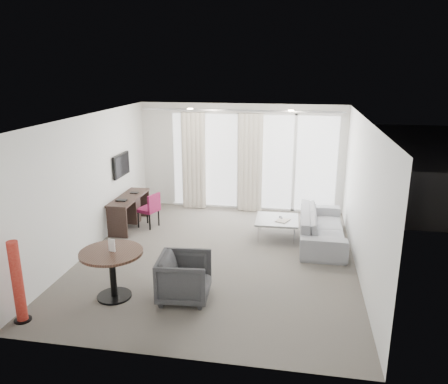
% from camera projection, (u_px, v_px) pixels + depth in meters
% --- Properties ---
extents(floor, '(5.00, 6.00, 0.00)m').
position_uv_depth(floor, '(218.00, 257.00, 8.22)').
color(floor, '#5E5850').
rests_on(floor, ground).
extents(ceiling, '(5.00, 6.00, 0.00)m').
position_uv_depth(ceiling, '(218.00, 118.00, 7.49)').
color(ceiling, white).
rests_on(ceiling, ground).
extents(wall_left, '(0.00, 6.00, 2.60)m').
position_uv_depth(wall_left, '(89.00, 184.00, 8.27)').
color(wall_left, silver).
rests_on(wall_left, ground).
extents(wall_right, '(0.00, 6.00, 2.60)m').
position_uv_depth(wall_right, '(362.00, 198.00, 7.44)').
color(wall_right, silver).
rests_on(wall_right, ground).
extents(wall_front, '(5.00, 0.00, 2.60)m').
position_uv_depth(wall_front, '(170.00, 261.00, 5.02)').
color(wall_front, silver).
rests_on(wall_front, ground).
extents(window_panel, '(4.00, 0.02, 2.38)m').
position_uv_depth(window_panel, '(253.00, 162.00, 10.65)').
color(window_panel, white).
rests_on(window_panel, ground).
extents(window_frame, '(4.10, 0.06, 2.44)m').
position_uv_depth(window_frame, '(253.00, 162.00, 10.64)').
color(window_frame, white).
rests_on(window_frame, ground).
extents(curtain_left, '(0.60, 0.20, 2.38)m').
position_uv_depth(curtain_left, '(194.00, 161.00, 10.74)').
color(curtain_left, beige).
rests_on(curtain_left, ground).
extents(curtain_right, '(0.60, 0.20, 2.38)m').
position_uv_depth(curtain_right, '(250.00, 163.00, 10.51)').
color(curtain_right, beige).
rests_on(curtain_right, ground).
extents(curtain_track, '(4.80, 0.04, 0.04)m').
position_uv_depth(curtain_track, '(240.00, 111.00, 10.20)').
color(curtain_track, '#B2B2B7').
rests_on(curtain_track, ceiling).
extents(downlight_a, '(0.12, 0.12, 0.02)m').
position_uv_depth(downlight_a, '(190.00, 109.00, 9.16)').
color(downlight_a, '#FFE0B2').
rests_on(downlight_a, ceiling).
extents(downlight_b, '(0.12, 0.12, 0.02)m').
position_uv_depth(downlight_b, '(291.00, 111.00, 8.81)').
color(downlight_b, '#FFE0B2').
rests_on(downlight_b, ceiling).
extents(desk, '(0.46, 1.47, 0.69)m').
position_uv_depth(desk, '(130.00, 212.00, 9.69)').
color(desk, black).
rests_on(desk, floor).
extents(tv, '(0.05, 0.80, 0.50)m').
position_uv_depth(tv, '(121.00, 165.00, 9.62)').
color(tv, black).
rests_on(tv, wall_left).
extents(desk_chair, '(0.53, 0.52, 0.78)m').
position_uv_depth(desk_chair, '(148.00, 210.00, 9.65)').
color(desk_chair, maroon).
rests_on(desk_chair, floor).
extents(round_table, '(1.27, 1.27, 0.77)m').
position_uv_depth(round_table, '(113.00, 274.00, 6.69)').
color(round_table, '#3E261B').
rests_on(round_table, floor).
extents(menu_card, '(0.11, 0.04, 0.20)m').
position_uv_depth(menu_card, '(112.00, 254.00, 6.60)').
color(menu_card, white).
rests_on(menu_card, round_table).
extents(red_lamp, '(0.30, 0.30, 1.20)m').
position_uv_depth(red_lamp, '(17.00, 282.00, 6.00)').
color(red_lamp, '#AE2C21').
rests_on(red_lamp, floor).
extents(tub_armchair, '(0.84, 0.82, 0.71)m').
position_uv_depth(tub_armchair, '(184.00, 278.00, 6.65)').
color(tub_armchair, '#313234').
rests_on(tub_armchair, floor).
extents(coffee_table, '(0.89, 0.89, 0.39)m').
position_uv_depth(coffee_table, '(277.00, 228.00, 9.14)').
color(coffee_table, gray).
rests_on(coffee_table, floor).
extents(remote, '(0.09, 0.16, 0.02)m').
position_uv_depth(remote, '(281.00, 219.00, 9.14)').
color(remote, black).
rests_on(remote, coffee_table).
extents(magazine, '(0.32, 0.35, 0.02)m').
position_uv_depth(magazine, '(283.00, 222.00, 8.98)').
color(magazine, gray).
rests_on(magazine, coffee_table).
extents(sofa, '(0.86, 2.21, 0.65)m').
position_uv_depth(sofa, '(322.00, 227.00, 8.84)').
color(sofa, gray).
rests_on(sofa, floor).
extents(terrace_slab, '(5.60, 3.00, 0.12)m').
position_uv_depth(terrace_slab, '(258.00, 194.00, 12.44)').
color(terrace_slab, '#4D4D50').
rests_on(terrace_slab, ground).
extents(rattan_chair_a, '(0.73, 0.73, 0.83)m').
position_uv_depth(rattan_chair_a, '(266.00, 183.00, 11.72)').
color(rattan_chair_a, brown).
rests_on(rattan_chair_a, terrace_slab).
extents(rattan_chair_b, '(0.81, 0.81, 0.90)m').
position_uv_depth(rattan_chair_b, '(319.00, 183.00, 11.62)').
color(rattan_chair_b, brown).
rests_on(rattan_chair_b, terrace_slab).
extents(rattan_table, '(0.56, 0.56, 0.47)m').
position_uv_depth(rattan_table, '(285.00, 192.00, 11.61)').
color(rattan_table, brown).
rests_on(rattan_table, terrace_slab).
extents(balustrade, '(5.50, 0.06, 1.05)m').
position_uv_depth(balustrade, '(263.00, 164.00, 13.65)').
color(balustrade, '#B2B2B7').
rests_on(balustrade, terrace_slab).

